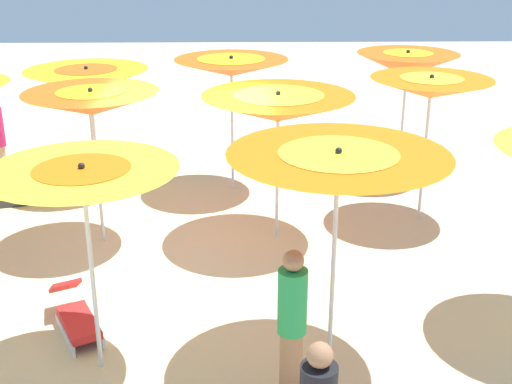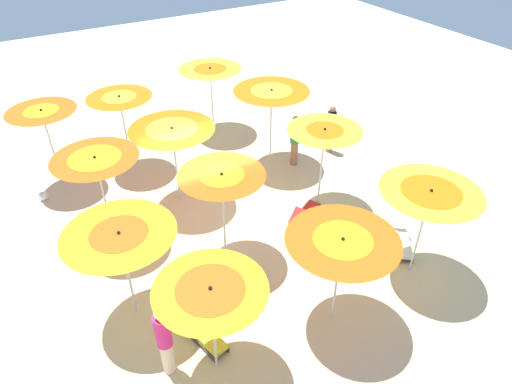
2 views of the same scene
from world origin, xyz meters
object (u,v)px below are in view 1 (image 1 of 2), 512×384
object	(u,v)px
beach_umbrella_11	(407,64)
beach_umbrella_10	(231,67)
lounger_0	(3,195)
beachgoer_1	(292,323)
beach_umbrella_1	(83,187)
beach_umbrella_9	(87,81)
beach_umbrella_6	(278,108)
beach_umbrella_5	(91,103)
lounger_1	(76,317)
beach_umbrella_7	(431,88)
beach_ball	(361,159)
beach_umbrella_2	(338,173)

from	to	relation	value
beach_umbrella_11	beach_umbrella_10	bearing A→B (deg)	101.42
lounger_0	beachgoer_1	size ratio (longest dim) A/B	0.79
beach_umbrella_1	beach_umbrella_9	distance (m)	5.89
beach_umbrella_6	beachgoer_1	world-z (taller)	beach_umbrella_6
beach_umbrella_5	lounger_1	size ratio (longest dim) A/B	1.91
beach_umbrella_7	lounger_1	world-z (taller)	beach_umbrella_7
beach_umbrella_6	lounger_1	bearing A→B (deg)	136.23
beach_ball	beachgoer_1	bearing A→B (deg)	165.09
beach_umbrella_6	beach_ball	xyz separation A→B (m)	(3.44, -1.92, -1.97)
beach_umbrella_9	beachgoer_1	bearing A→B (deg)	-152.45
beach_umbrella_7	beach_umbrella_2	bearing A→B (deg)	153.40
beach_umbrella_6	lounger_0	size ratio (longest dim) A/B	1.75
beach_umbrella_1	beach_umbrella_9	size ratio (longest dim) A/B	1.06
lounger_1	beach_umbrella_7	bearing A→B (deg)	96.77
beach_umbrella_2	beachgoer_1	bearing A→B (deg)	141.59
beach_ball	beach_umbrella_5	bearing A→B (deg)	127.37
beach_umbrella_2	beach_umbrella_7	bearing A→B (deg)	-26.60
beach_umbrella_11	beach_umbrella_1	bearing A→B (deg)	142.78
beach_umbrella_1	beach_umbrella_11	world-z (taller)	beach_umbrella_11
beach_umbrella_5	beachgoer_1	size ratio (longest dim) A/B	1.44
beach_umbrella_5	beach_umbrella_1	bearing A→B (deg)	-169.77
beach_umbrella_1	beach_ball	world-z (taller)	beach_umbrella_1
beach_ball	beach_umbrella_10	bearing A→B (deg)	116.07
beach_umbrella_2	beach_umbrella_10	distance (m)	5.60
beach_umbrella_6	beach_umbrella_9	size ratio (longest dim) A/B	1.03
beach_umbrella_1	beach_umbrella_6	xyz separation A→B (m)	(3.38, -2.14, -0.06)
beach_umbrella_2	beach_umbrella_9	bearing A→B (deg)	33.46
beach_ball	lounger_1	bearing A→B (deg)	143.75
beach_umbrella_1	lounger_1	world-z (taller)	beach_umbrella_1
beach_umbrella_6	beach_umbrella_9	distance (m)	4.11
beach_umbrella_9	lounger_0	world-z (taller)	beach_umbrella_9
beach_umbrella_7	beach_umbrella_9	size ratio (longest dim) A/B	1.08
beach_umbrella_2	lounger_1	world-z (taller)	beach_umbrella_2
beach_umbrella_10	lounger_1	size ratio (longest dim) A/B	1.96
lounger_0	beach_ball	xyz separation A→B (m)	(2.03, -6.70, -0.05)
beach_umbrella_7	beach_umbrella_11	world-z (taller)	beach_umbrella_11
lounger_1	beach_ball	world-z (taller)	lounger_1
lounger_1	beach_umbrella_11	bearing A→B (deg)	109.97
beach_umbrella_11	beachgoer_1	size ratio (longest dim) A/B	1.46
beach_umbrella_7	beach_umbrella_9	xyz separation A→B (m)	(1.71, 5.79, -0.22)
beach_umbrella_2	lounger_1	bearing A→B (deg)	77.55
beach_umbrella_11	beach_umbrella_5	bearing A→B (deg)	118.91
lounger_0	beach_umbrella_10	bearing A→B (deg)	176.04
beach_umbrella_9	beachgoer_1	xyz separation A→B (m)	(-6.32, -3.30, -1.13)
beach_umbrella_7	beach_umbrella_9	distance (m)	6.04
beach_umbrella_5	beach_umbrella_10	xyz separation A→B (m)	(2.26, -2.01, 0.08)
beach_umbrella_2	lounger_1	distance (m)	3.70
beach_umbrella_1	beach_umbrella_11	xyz separation A→B (m)	(6.19, -4.70, 0.05)
beach_umbrella_1	lounger_0	xyz separation A→B (m)	(4.79, 2.64, -1.97)
beach_umbrella_11	lounger_1	xyz separation A→B (m)	(-5.48, 5.12, -2.00)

